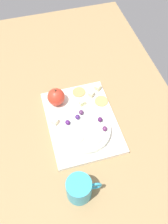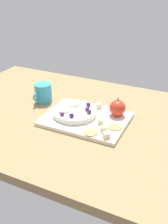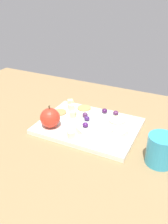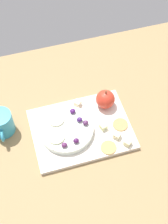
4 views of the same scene
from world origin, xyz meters
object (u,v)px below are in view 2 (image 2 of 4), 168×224
object	(u,v)px
apple_slice_1	(63,110)
grape_4	(72,115)
cheese_cube_2	(104,129)
cup	(43,93)
platter	(86,119)
apple_whole	(117,108)
grape_2	(62,114)
cheese_cube_0	(98,106)
grape_0	(88,104)
cheese_cube_1	(107,135)
serving_dish	(75,112)
grape_3	(90,112)
cracker_0	(91,132)
apple_slice_0	(74,104)
grape_1	(87,109)
cracker_1	(115,127)
cheese_cube_3	(101,121)

from	to	relation	value
apple_slice_1	grape_4	bearing A→B (deg)	-31.51
cheese_cube_2	cup	world-z (taller)	cup
platter	cheese_cube_2	xyz separation A→B (cm)	(10.40, -6.70, 1.84)
apple_slice_1	apple_whole	bearing A→B (deg)	25.42
grape_2	cheese_cube_0	bearing A→B (deg)	62.13
grape_0	apple_slice_1	distance (cm)	11.06
cheese_cube_1	cup	bearing A→B (deg)	154.90
serving_dish	cup	size ratio (longest dim) A/B	1.67
grape_0	grape_3	xyz separation A→B (cm)	(3.20, -5.76, 0.05)
cheese_cube_2	grape_2	size ratio (longest dim) A/B	1.10
cracker_0	cup	world-z (taller)	cup
apple_slice_0	grape_3	bearing A→B (deg)	-25.36
grape_3	grape_1	bearing A→B (deg)	136.53
serving_dish	grape_0	bearing A→B (deg)	54.86
platter	cracker_1	bearing A→B (deg)	-10.84
cheese_cube_0	grape_4	size ratio (longest dim) A/B	1.10
grape_4	cheese_cube_2	bearing A→B (deg)	-3.19
cheese_cube_1	grape_4	distance (cm)	16.89
grape_1	grape_3	size ratio (longest dim) A/B	1.00
grape_2	grape_4	xyz separation A→B (cm)	(4.01, 0.40, 0.06)
cheese_cube_2	cup	distance (cm)	38.52
cracker_1	cup	world-z (taller)	cup
apple_slice_1	grape_1	bearing A→B (deg)	23.58
apple_whole	grape_3	world-z (taller)	apple_whole
serving_dish	apple_slice_1	distance (cm)	5.00
cheese_cube_3	serving_dish	bearing A→B (deg)	169.36
grape_2	apple_slice_0	world-z (taller)	grape_2
grape_3	grape_4	xyz separation A→B (cm)	(-5.15, -5.69, -0.03)
grape_3	apple_slice_1	size ratio (longest dim) A/B	0.35
serving_dish	cracker_1	world-z (taller)	serving_dish
apple_slice_0	apple_slice_1	distance (cm)	6.78
cracker_0	grape_4	size ratio (longest dim) A/B	2.70
cheese_cube_1	grape_1	bearing A→B (deg)	137.76
apple_whole	grape_1	xyz separation A→B (cm)	(-10.89, -5.53, -0.27)
apple_whole	cracker_0	distance (cm)	17.64
grape_4	cracker_0	bearing A→B (deg)	-21.22
cheese_cube_2	apple_slice_1	bearing A→B (deg)	167.61
apple_whole	cheese_cube_0	world-z (taller)	apple_whole
cracker_1	apple_slice_1	distance (cm)	22.44
serving_dish	grape_0	size ratio (longest dim) A/B	9.48
grape_0	apple_slice_1	size ratio (longest dim) A/B	0.35
cheese_cube_0	grape_4	distance (cm)	16.41
cheese_cube_0	grape_1	xyz separation A→B (cm)	(-1.20, -8.19, 2.00)
cracker_0	grape_3	bearing A→B (deg)	116.30
cheese_cube_0	cracker_1	xyz separation A→B (cm)	(12.10, -12.25, -0.86)
platter	apple_slice_0	world-z (taller)	apple_slice_0
apple_slice_0	cheese_cube_1	bearing A→B (deg)	-35.20
cheese_cube_2	grape_1	xyz separation A→B (cm)	(-10.50, 8.23, 2.00)
cracker_1	grape_4	size ratio (longest dim) A/B	2.70
cheese_cube_0	cracker_1	size ratio (longest dim) A/B	0.41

